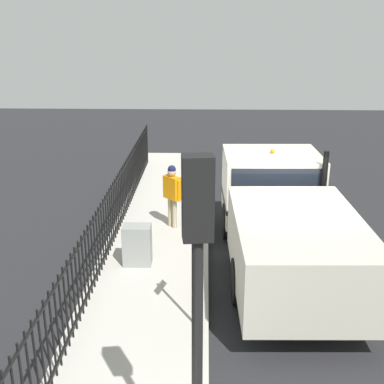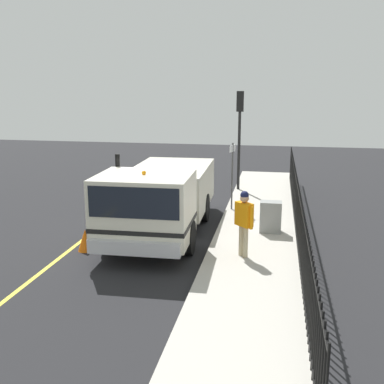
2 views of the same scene
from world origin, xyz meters
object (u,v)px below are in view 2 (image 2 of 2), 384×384
(traffic_light_near, at_px, (240,121))
(traffic_cone, at_px, (85,240))
(utility_cabinet, at_px, (271,217))
(work_truck, at_px, (160,196))
(worker_standing, at_px, (244,217))
(street_sign, at_px, (232,168))

(traffic_light_near, distance_m, traffic_cone, 9.26)
(traffic_light_near, xyz_separation_m, traffic_cone, (-3.61, -8.05, -2.82))
(traffic_light_near, height_order, utility_cabinet, traffic_light_near)
(traffic_light_near, xyz_separation_m, utility_cabinet, (1.50, -5.86, -2.49))
(work_truck, xyz_separation_m, worker_standing, (2.71, -1.71, -0.04))
(worker_standing, relative_size, traffic_light_near, 0.42)
(worker_standing, xyz_separation_m, traffic_light_near, (-0.84, 8.09, 1.89))
(worker_standing, relative_size, street_sign, 0.73)
(worker_standing, bearing_deg, work_truck, 12.19)
(traffic_light_near, bearing_deg, street_sign, 83.65)
(work_truck, bearing_deg, traffic_cone, 42.27)
(work_truck, relative_size, street_sign, 2.80)
(traffic_cone, bearing_deg, street_sign, 51.77)
(work_truck, distance_m, traffic_cone, 2.61)
(traffic_light_near, relative_size, traffic_cone, 6.73)
(work_truck, xyz_separation_m, street_sign, (1.92, 2.98, 0.39))
(traffic_light_near, distance_m, utility_cabinet, 6.55)
(traffic_cone, height_order, street_sign, street_sign)
(traffic_cone, bearing_deg, traffic_light_near, 65.83)
(utility_cabinet, bearing_deg, worker_standing, -106.64)
(work_truck, height_order, traffic_light_near, traffic_light_near)
(utility_cabinet, height_order, traffic_cone, utility_cabinet)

